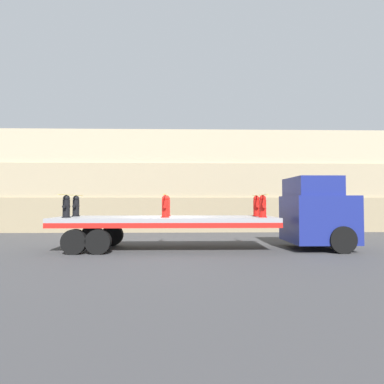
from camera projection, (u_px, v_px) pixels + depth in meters
ground_plane at (166, 249)px, 12.58m from camera, size 120.00×120.00×0.00m
rock_cliff at (174, 182)px, 21.08m from camera, size 60.00×3.30×6.81m
truck_cab at (319, 213)px, 12.78m from camera, size 2.54×2.61×3.04m
flatbed_trailer at (151, 223)px, 12.60m from camera, size 9.14×2.53×1.37m
fire_hydrant_black_near_0 at (66, 207)px, 12.01m from camera, size 0.34×0.54×0.91m
fire_hydrant_black_far_0 at (76, 206)px, 13.07m from camera, size 0.34×0.54×0.91m
fire_hydrant_red_near_1 at (165, 207)px, 12.10m from camera, size 0.34×0.54×0.91m
fire_hydrant_red_far_1 at (167, 206)px, 13.16m from camera, size 0.34×0.54×0.91m
fire_hydrant_red_near_2 at (263, 206)px, 12.20m from camera, size 0.34×0.54×0.91m
fire_hydrant_red_far_2 at (256, 206)px, 13.26m from camera, size 0.34×0.54×0.91m
cargo_strap_rear at (71, 195)px, 12.55m from camera, size 0.05×2.62×0.01m
cargo_strap_middle at (166, 195)px, 12.65m from camera, size 0.05×2.62×0.01m
cargo_strap_front at (259, 195)px, 12.74m from camera, size 0.05×2.62×0.01m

